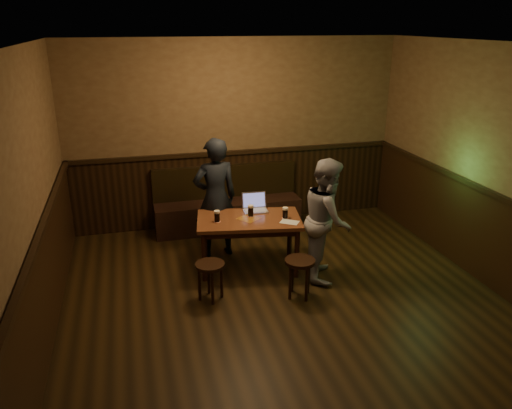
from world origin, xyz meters
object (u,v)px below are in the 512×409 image
(pint_mid, at_px, (251,211))
(laptop, at_px, (255,206))
(pub_table, at_px, (249,225))
(stool_left, at_px, (210,271))
(pint_right, at_px, (285,213))
(person_grey, at_px, (327,219))
(pint_left, at_px, (217,216))
(person_suit, at_px, (215,198))
(bench, at_px, (227,208))
(stool_right, at_px, (300,267))

(pint_mid, distance_m, laptop, 0.23)
(pub_table, height_order, laptop, laptop)
(pub_table, relative_size, stool_left, 3.09)
(pint_mid, height_order, pint_right, pint_mid)
(pint_right, height_order, person_grey, person_grey)
(pint_left, bearing_deg, person_suit, 81.81)
(stool_left, bearing_deg, pint_right, 26.72)
(pint_left, relative_size, laptop, 0.45)
(pint_mid, distance_m, pint_right, 0.44)
(pub_table, height_order, pint_mid, pint_mid)
(pub_table, relative_size, person_grey, 0.92)
(bench, height_order, stool_left, bench)
(bench, relative_size, pint_right, 15.21)
(stool_left, xyz_separation_m, laptop, (0.75, 0.90, 0.39))
(person_suit, bearing_deg, bench, -117.72)
(stool_left, bearing_deg, pint_left, 71.94)
(bench, bearing_deg, person_grey, -64.18)
(bench, height_order, pub_table, bench)
(laptop, bearing_deg, stool_left, -126.62)
(bench, distance_m, stool_left, 2.11)
(pint_left, distance_m, pint_right, 0.85)
(pub_table, bearing_deg, bench, 99.57)
(bench, bearing_deg, stool_left, -106.77)
(person_suit, bearing_deg, stool_right, 111.05)
(pint_left, distance_m, laptop, 0.61)
(pint_mid, xyz_separation_m, person_grey, (0.83, -0.49, -0.01))
(person_suit, bearing_deg, stool_left, 69.17)
(bench, distance_m, stool_right, 2.26)
(person_grey, bearing_deg, pub_table, 84.54)
(person_grey, bearing_deg, stool_left, 118.46)
(person_grey, bearing_deg, stool_right, 150.70)
(pint_right, bearing_deg, person_grey, -35.87)
(pint_mid, height_order, laptop, laptop)
(pint_right, distance_m, person_grey, 0.54)
(pub_table, xyz_separation_m, pint_mid, (0.04, 0.07, 0.17))
(pint_mid, bearing_deg, pub_table, -121.31)
(pub_table, relative_size, pint_mid, 9.27)
(bench, relative_size, pint_left, 15.09)
(bench, xyz_separation_m, stool_right, (0.39, -2.22, 0.06))
(stool_right, xyz_separation_m, person_suit, (-0.72, 1.34, 0.44))
(pint_mid, bearing_deg, pint_right, -23.25)
(pub_table, bearing_deg, stool_right, -55.42)
(pint_right, distance_m, laptop, 0.47)
(pint_left, relative_size, person_grey, 0.10)
(stool_right, xyz_separation_m, pint_right, (0.05, 0.73, 0.38))
(stool_right, height_order, pint_right, pint_right)
(stool_right, bearing_deg, person_grey, 40.46)
(stool_left, relative_size, pint_mid, 3.00)
(person_suit, distance_m, person_grey, 1.52)
(pint_mid, bearing_deg, bench, 91.72)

